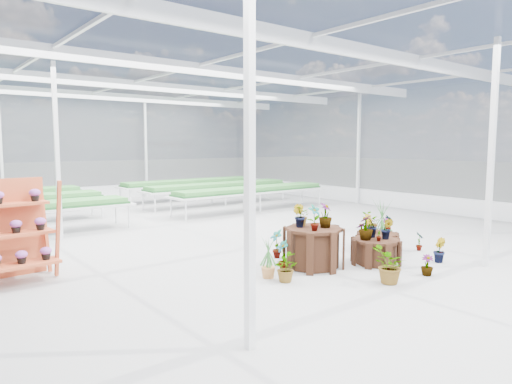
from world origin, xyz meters
TOP-DOWN VIEW (x-y plane):
  - ground_plane at (0.00, 0.00)m, footprint 24.00×24.00m
  - greenhouse_shell at (0.00, 0.00)m, footprint 18.00×24.00m
  - steel_frame at (0.00, 0.00)m, footprint 18.00×24.00m
  - nursery_benches at (0.00, 7.20)m, footprint 16.00×7.00m
  - plinth_tall at (0.20, -1.91)m, footprint 1.31×1.31m
  - plinth_mid at (1.40, -2.51)m, footprint 1.27×1.27m
  - plinth_low at (2.40, -1.81)m, footprint 1.13×1.13m
  - shelf_rack at (-4.83, 0.71)m, footprint 1.79×1.04m
  - nursery_plants at (1.09, -2.07)m, footprint 5.10×3.15m

SIDE VIEW (x-z plane):
  - ground_plane at x=0.00m, z-range 0.00..0.00m
  - plinth_low at x=2.40m, z-range 0.00..0.42m
  - plinth_mid at x=1.40m, z-range 0.00..0.52m
  - plinth_tall at x=0.20m, z-range 0.00..0.80m
  - nursery_benches at x=0.00m, z-range 0.00..0.84m
  - nursery_plants at x=1.09m, z-range -0.15..1.16m
  - shelf_rack at x=-4.83m, z-range 0.00..1.83m
  - greenhouse_shell at x=0.00m, z-range 0.00..4.50m
  - steel_frame at x=0.00m, z-range 0.00..4.50m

